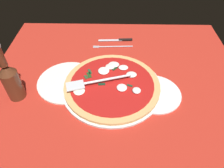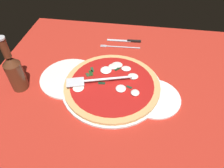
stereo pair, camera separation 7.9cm
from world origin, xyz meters
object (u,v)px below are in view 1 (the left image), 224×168
object	(u,v)px
dinner_plate_left	(68,82)
pizza	(112,84)
dinner_plate_right	(155,94)
pizza_server	(97,81)
place_setting_far	(116,44)
beer_bottle	(11,80)

from	to	relation	value
dinner_plate_left	pizza	distance (cm)	18.96
dinner_plate_left	dinner_plate_right	size ratio (longest dim) A/B	1.21
pizza_server	place_setting_far	distance (cm)	33.31
dinner_plate_left	dinner_plate_right	distance (cm)	36.31
pizza	beer_bottle	distance (cm)	38.18
pizza	pizza_server	world-z (taller)	pizza_server
dinner_plate_left	pizza_server	world-z (taller)	pizza_server
dinner_plate_left	dinner_plate_right	xyz separation A→B (cm)	(35.79, -6.13, 0.00)
pizza_server	beer_bottle	xyz separation A→B (cm)	(-30.96, -4.93, 4.92)
dinner_plate_left	beer_bottle	xyz separation A→B (cm)	(-18.29, -8.19, 8.50)
dinner_plate_left	pizza	world-z (taller)	pizza
pizza	pizza_server	size ratio (longest dim) A/B	1.48
dinner_plate_left	pizza	size ratio (longest dim) A/B	0.65
dinner_plate_left	dinner_plate_right	bearing A→B (deg)	-9.72
pizza_server	place_setting_far	world-z (taller)	pizza_server
pizza	place_setting_far	xyz separation A→B (cm)	(1.31, 31.35, -1.52)
dinner_plate_left	pizza_server	bearing A→B (deg)	-14.43
pizza	beer_bottle	world-z (taller)	beer_bottle
place_setting_far	pizza_server	bearing A→B (deg)	74.29
dinner_plate_right	dinner_plate_left	bearing A→B (deg)	170.28
place_setting_far	beer_bottle	world-z (taller)	beer_bottle
dinner_plate_right	pizza_server	bearing A→B (deg)	172.92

